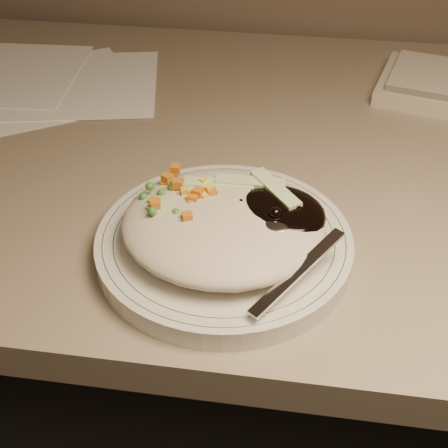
# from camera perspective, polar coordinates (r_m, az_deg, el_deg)

# --- Properties ---
(desk) EXTENTS (1.40, 0.70, 0.74)m
(desk) POSITION_cam_1_polar(r_m,az_deg,el_deg) (0.90, 5.02, -3.85)
(desk) COLOR #7E715B
(desk) RESTS_ON ground
(plate) EXTENTS (0.25, 0.25, 0.02)m
(plate) POSITION_cam_1_polar(r_m,az_deg,el_deg) (0.61, 0.00, -1.92)
(plate) COLOR silver
(plate) RESTS_ON desk
(plate_rim) EXTENTS (0.23, 0.23, 0.00)m
(plate_rim) POSITION_cam_1_polar(r_m,az_deg,el_deg) (0.60, 0.00, -1.19)
(plate_rim) COLOR #144723
(plate_rim) RESTS_ON plate
(meal) EXTENTS (0.21, 0.19, 0.05)m
(meal) POSITION_cam_1_polar(r_m,az_deg,el_deg) (0.58, 0.40, 0.35)
(meal) COLOR #BFB39B
(meal) RESTS_ON plate
(papers) EXTENTS (0.45, 0.34, 0.00)m
(papers) POSITION_cam_1_polar(r_m,az_deg,el_deg) (0.97, -18.36, 12.13)
(papers) COLOR white
(papers) RESTS_ON desk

